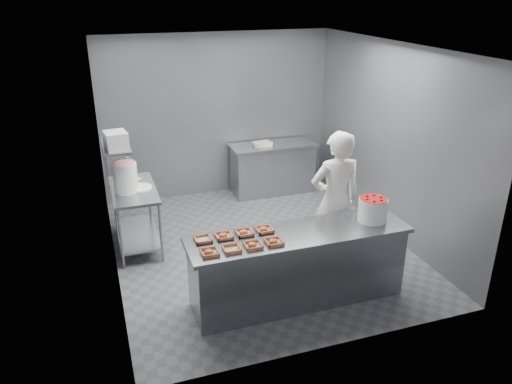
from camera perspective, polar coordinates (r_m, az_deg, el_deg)
floor at (r=7.25m, az=0.45°, el=-6.30°), size 4.50×4.50×0.00m
ceiling at (r=6.38m, az=0.53°, el=16.26°), size 4.50×4.50×0.00m
wall_back at (r=8.76m, az=-4.42°, el=8.66°), size 4.00×0.04×2.80m
wall_left at (r=6.35m, az=-16.83°, el=2.22°), size 0.04×4.50×2.80m
wall_right at (r=7.55m, az=15.04°, el=5.65°), size 0.04×4.50×2.80m
service_counter at (r=5.94m, az=4.79°, el=-8.45°), size 2.60×0.70×0.90m
prep_table at (r=7.22m, az=-13.62°, el=-1.87°), size 0.60×1.20×0.90m
back_counter at (r=8.97m, az=1.90°, el=2.74°), size 1.50×0.60×0.90m
wall_shelf at (r=6.88m, az=-15.76°, el=5.23°), size 0.35×0.90×0.03m
tray_0 at (r=5.27m, az=-5.35°, el=-6.88°), size 0.19×0.18×0.06m
tray_1 at (r=5.33m, az=-2.79°, el=-6.51°), size 0.19×0.18×0.04m
tray_2 at (r=5.39m, az=-0.36°, el=-6.10°), size 0.19×0.18×0.06m
tray_3 at (r=5.46m, az=2.04°, el=-5.70°), size 0.19×0.18×0.06m
tray_4 at (r=5.54m, az=-6.09°, el=-5.39°), size 0.19×0.18×0.04m
tray_5 at (r=5.59m, az=-3.71°, el=-5.01°), size 0.19×0.18×0.06m
tray_6 at (r=5.65m, az=-1.36°, el=-4.66°), size 0.19×0.18×0.06m
tray_7 at (r=5.71m, az=0.94°, el=-4.30°), size 0.19×0.18×0.06m
worker at (r=6.50m, az=9.03°, el=-1.02°), size 0.70×0.48×1.87m
strawberry_tub at (r=6.08m, az=13.20°, el=-1.87°), size 0.34×0.34×0.29m
glaze_bucket at (r=6.94m, az=-14.70°, el=1.69°), size 0.34×0.32×0.49m
bucket_lid at (r=7.07m, az=-13.15°, el=0.47°), size 0.37×0.37×0.03m
rag at (r=7.41m, az=-13.52°, el=1.46°), size 0.15×0.14×0.02m
appliance at (r=6.60m, az=-15.72°, el=5.69°), size 0.31×0.34×0.23m
paper_stack at (r=8.76m, az=0.73°, el=5.54°), size 0.30×0.22×0.06m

